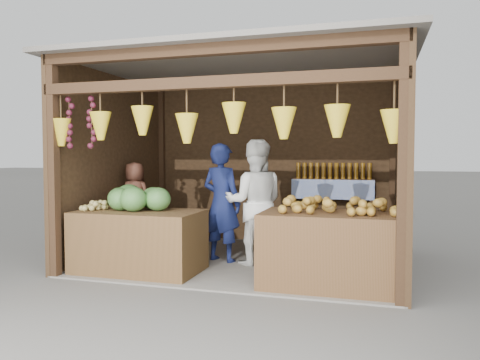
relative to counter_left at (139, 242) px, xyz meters
name	(u,v)px	position (x,y,z in m)	size (l,w,h in m)	color
ground	(246,261)	(1.09, 0.97, -0.38)	(80.00, 80.00, 0.00)	#514F49
stall_structure	(242,139)	(1.05, 0.92, 1.28)	(4.30, 3.30, 2.66)	slate
back_shelf	(333,192)	(2.14, 2.25, 0.49)	(1.25, 0.32, 1.32)	#382314
counter_left	(139,242)	(0.00, 0.00, 0.00)	(1.51, 0.85, 0.76)	#442F16
counter_right	(331,250)	(2.32, -0.02, 0.03)	(1.49, 0.85, 0.82)	#4B3119
stool	(135,243)	(-0.58, 0.95, -0.22)	(0.34, 0.34, 0.32)	black
man_standing	(222,203)	(0.79, 0.82, 0.42)	(0.58, 0.38, 1.60)	#131B47
woman_standing	(255,202)	(1.26, 0.80, 0.44)	(0.80, 0.62, 1.65)	white
vendor_seated	(135,197)	(-0.58, 0.95, 0.45)	(0.50, 0.32, 1.02)	brown
melon_pile	(135,197)	(-0.10, 0.09, 0.54)	(1.00, 0.50, 0.32)	#114314
tanfruit_pile	(94,205)	(-0.56, -0.09, 0.45)	(0.34, 0.40, 0.13)	tan
mango_pile	(341,203)	(2.42, 0.01, 0.55)	(1.40, 0.64, 0.22)	#AB3B16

